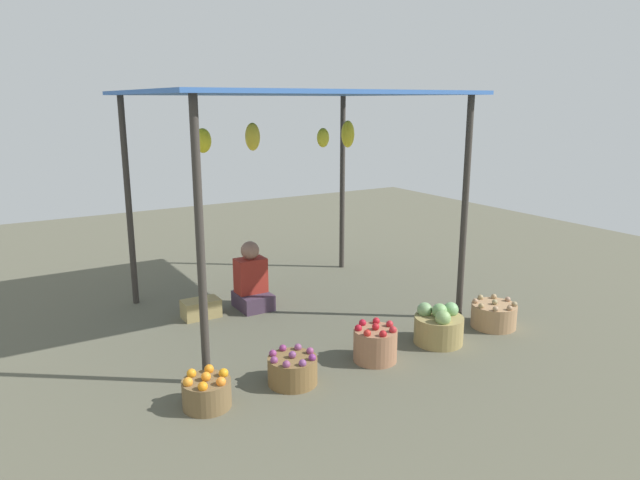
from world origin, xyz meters
name	(u,v)px	position (x,y,z in m)	size (l,w,h in m)	color
ground_plane	(292,310)	(0.00, 0.00, 0.00)	(14.00, 14.00, 0.00)	#5A5846
market_stall_structure	(289,109)	(0.00, 0.01, 2.24)	(3.21, 2.64, 2.42)	#38332D
vendor_person	(252,283)	(-0.35, 0.31, 0.30)	(0.36, 0.44, 0.78)	#423143
basket_oranges	(207,392)	(-1.59, -1.54, 0.12)	(0.38, 0.38, 0.29)	brown
basket_purple_onions	(293,369)	(-0.84, -1.55, 0.12)	(0.42, 0.42, 0.29)	brown
basket_red_apples	(375,344)	(0.02, -1.56, 0.16)	(0.40, 0.40, 0.36)	#9B6B4C
basket_cabbages	(439,327)	(0.80, -1.56, 0.17)	(0.48, 0.48, 0.40)	#98844D
basket_potatoes	(494,315)	(1.58, -1.55, 0.13)	(0.47, 0.47, 0.30)	#A47D56
wooden_crate_near_vendor	(201,308)	(-0.96, 0.31, 0.10)	(0.40, 0.24, 0.20)	#9B8753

